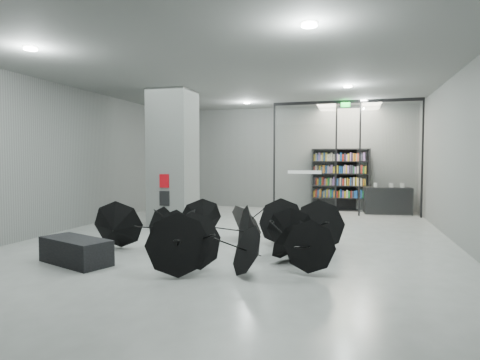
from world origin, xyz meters
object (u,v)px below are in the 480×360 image
(bench, at_px, (76,251))
(umbrella_cluster, at_px, (231,239))
(column, at_px, (173,158))
(bookshelf, at_px, (340,180))
(shop_counter, at_px, (388,201))

(bench, xyz_separation_m, umbrella_cluster, (2.60, 1.54, 0.08))
(column, bearing_deg, umbrella_cluster, -49.05)
(column, distance_m, bench, 5.01)
(umbrella_cluster, bearing_deg, bookshelf, 75.93)
(bench, bearing_deg, bookshelf, 84.87)
(bench, height_order, bookshelf, bookshelf)
(shop_counter, distance_m, umbrella_cluster, 8.24)
(column, height_order, bookshelf, column)
(column, distance_m, umbrella_cluster, 4.49)
(column, relative_size, bookshelf, 1.70)
(column, xyz_separation_m, bookshelf, (4.71, 4.75, -0.82))
(column, relative_size, umbrella_cluster, 0.73)
(bookshelf, bearing_deg, umbrella_cluster, -111.20)
(bookshelf, xyz_separation_m, shop_counter, (1.68, -0.51, -0.70))
(bench, xyz_separation_m, shop_counter, (6.26, 8.92, 0.24))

